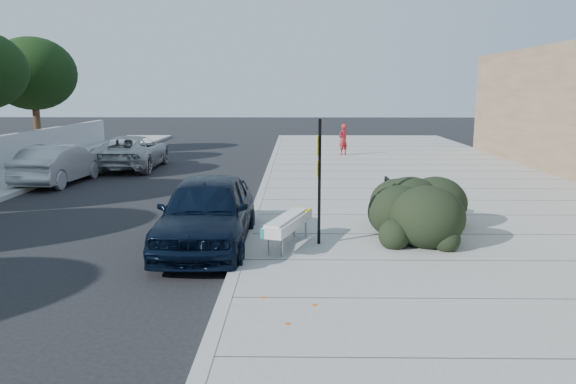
% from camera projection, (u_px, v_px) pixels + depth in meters
% --- Properties ---
extents(ground, '(120.00, 120.00, 0.00)m').
position_uv_depth(ground, '(238.00, 267.00, 10.84)').
color(ground, black).
rests_on(ground, ground).
extents(sidewalk_near, '(11.20, 50.00, 0.15)m').
position_uv_depth(sidewalk_near, '(456.00, 210.00, 15.67)').
color(sidewalk_near, gray).
rests_on(sidewalk_near, ground).
extents(curb_near, '(0.22, 50.00, 0.17)m').
position_uv_depth(curb_near, '(256.00, 209.00, 15.74)').
color(curb_near, '#9E9E99').
rests_on(curb_near, ground).
extents(tree_far_f, '(4.40, 4.40, 6.07)m').
position_uv_depth(tree_far_f, '(33.00, 74.00, 28.96)').
color(tree_far_f, '#332114').
rests_on(tree_far_f, ground).
extents(bench, '(1.05, 2.06, 0.62)m').
position_uv_depth(bench, '(288.00, 223.00, 11.70)').
color(bench, gray).
rests_on(bench, sidewalk_near).
extents(bike_rack, '(0.07, 0.73, 1.06)m').
position_uv_depth(bike_rack, '(387.00, 194.00, 14.09)').
color(bike_rack, black).
rests_on(bike_rack, sidewalk_near).
extents(sign_post, '(0.11, 0.31, 2.65)m').
position_uv_depth(sign_post, '(319.00, 174.00, 11.67)').
color(sign_post, black).
rests_on(sign_post, sidewalk_near).
extents(hedge, '(2.29, 3.95, 1.41)m').
position_uv_depth(hedge, '(419.00, 199.00, 13.09)').
color(hedge, black).
rests_on(hedge, sidewalk_near).
extents(sedan_navy, '(1.88, 4.64, 1.58)m').
position_uv_depth(sedan_navy, '(207.00, 212.00, 12.05)').
color(sedan_navy, black).
rests_on(sedan_navy, ground).
extents(wagon_silver, '(1.89, 4.49, 1.44)m').
position_uv_depth(wagon_silver, '(60.00, 164.00, 20.40)').
color(wagon_silver, '#9A9B9E').
rests_on(wagon_silver, ground).
extents(suv_silver, '(2.49, 5.23, 1.44)m').
position_uv_depth(suv_silver, '(132.00, 152.00, 24.27)').
color(suv_silver, '#A6AAAC').
rests_on(suv_silver, ground).
extents(pedestrian, '(0.67, 0.66, 1.55)m').
position_uv_depth(pedestrian, '(343.00, 139.00, 28.09)').
color(pedestrian, maroon).
rests_on(pedestrian, sidewalk_near).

